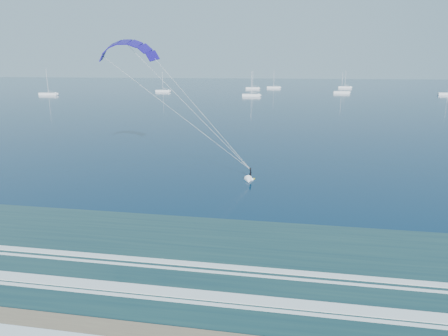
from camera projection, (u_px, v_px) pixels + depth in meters
name	position (u px, v px, depth m)	size (l,w,h in m)	color
ground	(32.00, 335.00, 22.31)	(900.00, 900.00, 0.00)	#082B48
kitesurfer_rig	(187.00, 105.00, 50.63)	(21.68, 4.68, 18.88)	yellow
sailboat_0	(49.00, 94.00, 201.71)	(9.68, 2.40, 13.03)	white
sailboat_1	(163.00, 91.00, 224.93)	(8.10, 2.40, 11.20)	white
sailboat_2	(253.00, 88.00, 252.65)	(8.51, 2.40, 11.50)	white
sailboat_3	(251.00, 95.00, 193.32)	(8.59, 2.40, 11.93)	white
sailboat_4	(345.00, 87.00, 262.51)	(8.32, 2.40, 11.36)	white
sailboat_5	(448.00, 94.00, 201.96)	(9.31, 2.40, 12.63)	white
sailboat_7	(341.00, 92.00, 213.88)	(8.37, 2.40, 11.19)	white
sailboat_8	(274.00, 87.00, 261.03)	(8.59, 2.40, 11.66)	white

